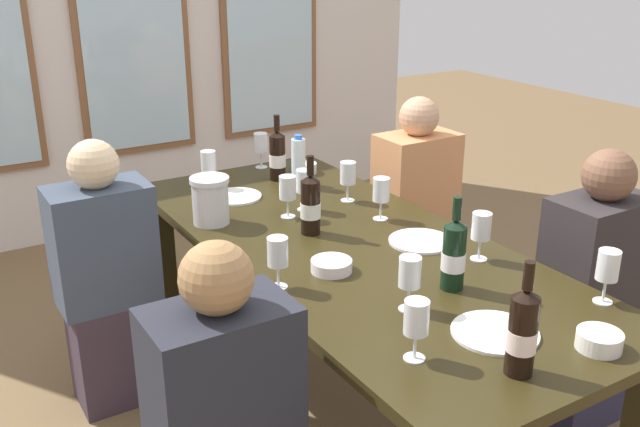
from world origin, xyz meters
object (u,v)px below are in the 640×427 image
white_plate_1 (421,241)px  wine_glass_5 (381,192)px  wine_bottle_3 (310,204)px  tasting_bowl_0 (331,266)px  seated_person_0 (107,283)px  wine_glass_8 (288,190)px  wine_glass_4 (481,229)px  tasting_bowl_2 (599,340)px  water_bottle (298,162)px  tasting_bowl_1 (304,168)px  wine_glass_0 (261,145)px  seated_person_3 (590,299)px  dining_table (350,262)px  wine_bottle_1 (454,254)px  seated_person_1 (414,214)px  white_plate_2 (235,197)px  white_plate_0 (495,332)px  wine_glass_6 (278,254)px  wine_glass_10 (208,163)px  wine_bottle_2 (277,155)px  metal_pitcher (210,200)px  wine_glass_2 (608,268)px  wine_glass_7 (348,174)px  wine_bottle_0 (522,332)px  wine_glass_9 (410,275)px  wine_glass_1 (304,183)px

white_plate_1 → wine_glass_5: (0.01, 0.27, 0.11)m
wine_bottle_3 → tasting_bowl_0: wine_bottle_3 is taller
white_plate_1 → seated_person_0: 1.24m
wine_glass_8 → wine_glass_4: bearing=-62.5°
tasting_bowl_2 → water_bottle: water_bottle is taller
tasting_bowl_1 → water_bottle: water_bottle is taller
wine_glass_0 → seated_person_3: (0.60, -1.52, -0.33)m
dining_table → seated_person_3: seated_person_3 is taller
wine_bottle_1 → seated_person_0: (-0.84, 1.05, -0.33)m
tasting_bowl_0 → seated_person_0: 0.97m
wine_glass_5 → seated_person_1: seated_person_1 is taller
white_plate_2 → white_plate_0: bearing=-84.7°
wine_bottle_1 → tasting_bowl_2: wine_bottle_1 is taller
wine_glass_6 → wine_glass_10: 1.06m
wine_bottle_2 → tasting_bowl_0: bearing=-108.2°
metal_pitcher → white_plate_1: bearing=-45.3°
wine_glass_4 → wine_glass_6: 0.73m
seated_person_3 → wine_bottle_2: bearing=115.4°
white_plate_2 → seated_person_1: (0.90, -0.13, -0.22)m
wine_glass_5 → wine_glass_8: size_ratio=1.00×
seated_person_0 → wine_glass_2: bearing=-49.6°
wine_glass_7 → wine_glass_10: bearing=133.1°
wine_bottle_1 → wine_glass_8: bearing=99.5°
wine_bottle_0 → wine_glass_2: (0.51, 0.14, -0.00)m
tasting_bowl_2 → wine_glass_6: bearing=126.0°
wine_glass_8 → seated_person_1: seated_person_1 is taller
seated_person_0 → white_plate_2: bearing=9.6°
tasting_bowl_2 → wine_bottle_2: bearing=91.3°
water_bottle → wine_glass_5: 0.54m
wine_glass_0 → wine_glass_7: (0.09, -0.63, 0.00)m
wine_glass_0 → wine_glass_2: same height
tasting_bowl_0 → white_plate_1: bearing=4.9°
wine_bottle_2 → tasting_bowl_2: wine_bottle_2 is taller
tasting_bowl_1 → wine_glass_0: (-0.14, 0.19, 0.09)m
white_plate_1 → wine_glass_9: bearing=-133.2°
tasting_bowl_2 → wine_glass_4: bearing=77.7°
tasting_bowl_0 → wine_glass_5: 0.54m
wine_glass_1 → wine_glass_7: size_ratio=1.00×
tasting_bowl_0 → tasting_bowl_2: (0.36, -0.80, 0.00)m
wine_glass_4 → wine_bottle_0: bearing=-125.1°
wine_bottle_2 → water_bottle: 0.14m
wine_glass_7 → wine_glass_9: (-0.38, -0.91, -0.00)m
tasting_bowl_0 → seated_person_1: size_ratio=0.13×
wine_glass_7 → wine_bottle_1: bearing=-101.3°
wine_glass_10 → white_plate_1: bearing=-67.1°
wine_glass_7 → wine_glass_5: bearing=-91.8°
water_bottle → seated_person_1: seated_person_1 is taller
white_plate_2 → wine_glass_9: wine_glass_9 is taller
dining_table → water_bottle: 0.73m
wine_bottle_1 → tasting_bowl_1: bearing=80.6°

